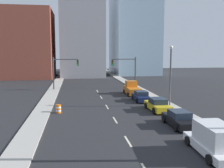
# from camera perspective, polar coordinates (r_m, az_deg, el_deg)

# --- Properties ---
(sidewalk_left) EXTENTS (2.04, 93.01, 0.13)m
(sidewalk_left) POSITION_cam_1_polar(r_m,az_deg,el_deg) (52.61, -12.66, -0.29)
(sidewalk_left) COLOR #ADA89E
(sidewalk_left) RESTS_ON ground
(sidewalk_right) EXTENTS (2.04, 93.01, 0.13)m
(sidewalk_right) POSITION_cam_1_polar(r_m,az_deg,el_deg) (53.76, 4.01, 0.02)
(sidewalk_right) COLOR #ADA89E
(sidewalk_right) RESTS_ON ground
(lane_stripe_at_12m) EXTENTS (0.16, 2.40, 0.01)m
(lane_stripe_at_12m) POSITION_cam_1_polar(r_m,az_deg,el_deg) (19.61, 3.67, -12.90)
(lane_stripe_at_12m) COLOR beige
(lane_stripe_at_12m) RESTS_ON ground
(lane_stripe_at_19m) EXTENTS (0.16, 2.40, 0.01)m
(lane_stripe_at_19m) POSITION_cam_1_polar(r_m,az_deg,el_deg) (25.32, 0.70, -8.23)
(lane_stripe_at_19m) COLOR beige
(lane_stripe_at_19m) RESTS_ON ground
(lane_stripe_at_25m) EXTENTS (0.16, 2.40, 0.01)m
(lane_stripe_at_25m) POSITION_cam_1_polar(r_m,az_deg,el_deg) (31.34, -1.16, -5.23)
(lane_stripe_at_25m) COLOR beige
(lane_stripe_at_25m) RESTS_ON ground
(lane_stripe_at_32m) EXTENTS (0.16, 2.40, 0.01)m
(lane_stripe_at_32m) POSITION_cam_1_polar(r_m,az_deg,el_deg) (37.95, -2.49, -3.05)
(lane_stripe_at_32m) COLOR beige
(lane_stripe_at_32m) RESTS_ON ground
(lane_stripe_at_38m) EXTENTS (0.16, 2.40, 0.01)m
(lane_stripe_at_38m) POSITION_cam_1_polar(r_m,az_deg,el_deg) (44.14, -3.37, -1.62)
(lane_stripe_at_38m) COLOR beige
(lane_stripe_at_38m) RESTS_ON ground
(building_brick_left) EXTENTS (14.00, 16.00, 18.07)m
(building_brick_left) POSITION_cam_1_polar(r_m,az_deg,el_deg) (72.42, -18.85, 8.60)
(building_brick_left) COLOR brown
(building_brick_left) RESTS_ON ground
(building_office_center) EXTENTS (12.00, 20.00, 26.95)m
(building_office_center) POSITION_cam_1_polar(r_m,az_deg,el_deg) (75.62, -6.97, 12.22)
(building_office_center) COLOR #99999E
(building_office_center) RESTS_ON ground
(building_glass_right) EXTENTS (13.00, 20.00, 26.95)m
(building_glass_right) POSITION_cam_1_polar(r_m,az_deg,el_deg) (81.79, 4.91, 11.86)
(building_glass_right) COLOR #99B7CC
(building_glass_right) RESTS_ON ground
(traffic_signal_left) EXTENTS (4.67, 0.35, 5.94)m
(traffic_signal_left) POSITION_cam_1_polar(r_m,az_deg,el_deg) (46.04, -11.57, 3.48)
(traffic_signal_left) COLOR #38383D
(traffic_signal_left) RESTS_ON ground
(traffic_signal_right) EXTENTS (4.67, 0.35, 5.94)m
(traffic_signal_right) POSITION_cam_1_polar(r_m,az_deg,el_deg) (47.06, 3.74, 3.68)
(traffic_signal_right) COLOR #38383D
(traffic_signal_right) RESTS_ON ground
(traffic_barrel) EXTENTS (0.56, 0.56, 0.95)m
(traffic_barrel) POSITION_cam_1_polar(r_m,az_deg,el_deg) (28.73, -12.13, -5.57)
(traffic_barrel) COLOR orange
(traffic_barrel) RESTS_ON ground
(street_lamp) EXTENTS (0.44, 0.44, 7.62)m
(street_lamp) POSITION_cam_1_polar(r_m,az_deg,el_deg) (32.05, 13.24, 2.91)
(street_lamp) COLOR #4C4C51
(street_lamp) RESTS_ON ground
(box_truck_white) EXTENTS (2.66, 5.38, 2.07)m
(box_truck_white) POSITION_cam_1_polar(r_m,az_deg,el_deg) (18.22, 22.50, -11.79)
(box_truck_white) COLOR silver
(box_truck_white) RESTS_ON ground
(sedan_black) EXTENTS (2.12, 4.51, 1.45)m
(sedan_black) POSITION_cam_1_polar(r_m,az_deg,el_deg) (23.93, 15.13, -7.76)
(sedan_black) COLOR black
(sedan_black) RESTS_ON ground
(sedan_yellow) EXTENTS (2.28, 4.67, 1.48)m
(sedan_yellow) POSITION_cam_1_polar(r_m,az_deg,el_deg) (29.63, 10.42, -4.73)
(sedan_yellow) COLOR gold
(sedan_yellow) RESTS_ON ground
(sedan_navy) EXTENTS (2.14, 4.40, 1.40)m
(sedan_navy) POSITION_cam_1_polar(r_m,az_deg,el_deg) (35.21, 6.69, -2.85)
(sedan_navy) COLOR #141E47
(sedan_navy) RESTS_ON ground
(pickup_truck_orange) EXTENTS (2.23, 5.25, 2.15)m
(pickup_truck_orange) POSITION_cam_1_polar(r_m,az_deg,el_deg) (40.68, 4.58, -1.16)
(pickup_truck_orange) COLOR orange
(pickup_truck_orange) RESTS_ON ground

